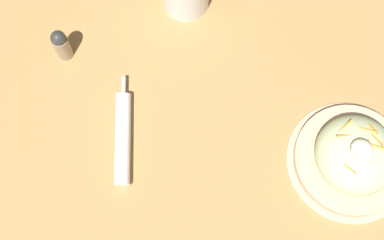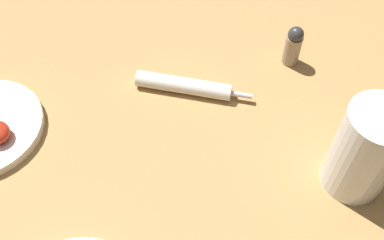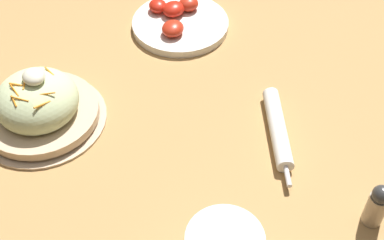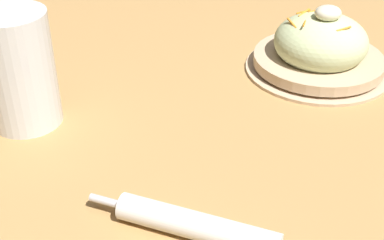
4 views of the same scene
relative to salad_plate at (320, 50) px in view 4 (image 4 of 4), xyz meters
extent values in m
plane|color=#B2844C|center=(-0.20, -0.12, -0.03)|extent=(1.43, 1.43, 0.00)
cylinder|color=#D1B28E|center=(0.00, 0.00, -0.03)|extent=(0.22, 0.22, 0.01)
cylinder|color=#D1B28E|center=(0.00, 0.00, -0.02)|extent=(0.20, 0.20, 0.02)
ellipsoid|color=beige|center=(0.00, 0.00, 0.01)|extent=(0.14, 0.14, 0.08)
cylinder|color=orange|center=(0.01, -0.04, 0.05)|extent=(0.02, 0.01, 0.01)
cylinder|color=orange|center=(-0.02, 0.04, 0.05)|extent=(0.02, 0.01, 0.01)
cylinder|color=orange|center=(-0.02, 0.03, 0.05)|extent=(0.03, 0.02, 0.00)
cylinder|color=orange|center=(-0.03, -0.01, 0.05)|extent=(0.02, 0.03, 0.00)
cylinder|color=orange|center=(0.00, 0.01, 0.05)|extent=(0.02, 0.01, 0.01)
cylinder|color=orange|center=(0.01, 0.00, 0.05)|extent=(0.02, 0.01, 0.01)
cylinder|color=orange|center=(-0.05, 0.01, 0.04)|extent=(0.01, 0.03, 0.01)
cylinder|color=orange|center=(0.00, -0.01, 0.05)|extent=(0.02, 0.01, 0.01)
cylinder|color=orange|center=(0.01, 0.02, 0.05)|extent=(0.02, 0.02, 0.00)
cylinder|color=orange|center=(0.00, 0.03, 0.05)|extent=(0.03, 0.00, 0.01)
ellipsoid|color=#EFEACC|center=(0.00, -0.01, 0.06)|extent=(0.04, 0.04, 0.02)
cylinder|color=white|center=(-0.43, -0.05, 0.04)|extent=(0.09, 0.09, 0.15)
cylinder|color=orange|center=(-0.43, -0.05, 0.02)|extent=(0.08, 0.08, 0.11)
cylinder|color=white|center=(-0.43, -0.05, 0.08)|extent=(0.08, 0.08, 0.01)
cylinder|color=white|center=(-0.26, -0.30, -0.02)|extent=(0.15, 0.11, 0.03)
cylinder|color=silver|center=(-0.34, -0.25, -0.02)|extent=(0.03, 0.03, 0.01)
camera|label=1|loc=(0.03, -0.36, 0.88)|focal=50.32mm
camera|label=2|loc=(-0.09, 0.17, 0.53)|focal=40.58mm
camera|label=3|loc=(-0.65, 0.16, 0.63)|focal=49.63mm
camera|label=4|loc=(-0.35, -0.67, 0.35)|focal=50.37mm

